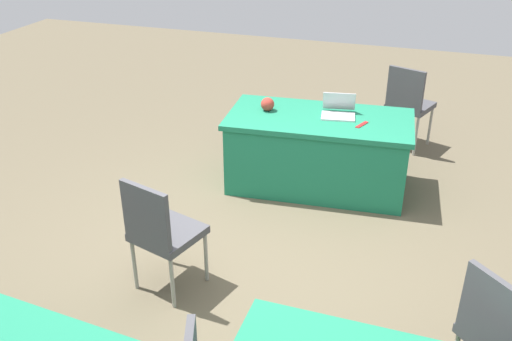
{
  "coord_description": "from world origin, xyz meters",
  "views": [
    {
      "loc": [
        -1.23,
        3.41,
        2.78
      ],
      "look_at": [
        -0.09,
        -0.03,
        0.9
      ],
      "focal_mm": 39.45,
      "sensor_mm": 36.0,
      "label": 1
    }
  ],
  "objects_px": {
    "chair_aisle": "(504,333)",
    "scissors_red": "(362,125)",
    "laptop_silver": "(338,112)",
    "chair_by_pillar": "(408,101)",
    "yarn_ball": "(268,104)",
    "table_foreground": "(318,152)",
    "chair_tucked_right": "(161,229)"
  },
  "relations": [
    {
      "from": "chair_aisle",
      "to": "scissors_red",
      "type": "height_order",
      "value": "chair_aisle"
    },
    {
      "from": "laptop_silver",
      "to": "scissors_red",
      "type": "bearing_deg",
      "value": 137.24
    },
    {
      "from": "chair_aisle",
      "to": "chair_by_pillar",
      "type": "height_order",
      "value": "chair_by_pillar"
    },
    {
      "from": "chair_by_pillar",
      "to": "scissors_red",
      "type": "distance_m",
      "value": 1.33
    },
    {
      "from": "chair_aisle",
      "to": "yarn_ball",
      "type": "xyz_separation_m",
      "value": [
        2.09,
        -2.32,
        0.27
      ]
    },
    {
      "from": "chair_aisle",
      "to": "chair_by_pillar",
      "type": "distance_m",
      "value": 3.61
    },
    {
      "from": "table_foreground",
      "to": "scissors_red",
      "type": "distance_m",
      "value": 0.56
    },
    {
      "from": "chair_aisle",
      "to": "chair_by_pillar",
      "type": "xyz_separation_m",
      "value": [
        0.81,
        -3.51,
        0.02
      ]
    },
    {
      "from": "chair_tucked_right",
      "to": "chair_by_pillar",
      "type": "relative_size",
      "value": 0.97
    },
    {
      "from": "chair_aisle",
      "to": "scissors_red",
      "type": "distance_m",
      "value": 2.53
    },
    {
      "from": "chair_tucked_right",
      "to": "laptop_silver",
      "type": "bearing_deg",
      "value": 83.06
    },
    {
      "from": "chair_tucked_right",
      "to": "chair_aisle",
      "type": "distance_m",
      "value": 2.31
    },
    {
      "from": "laptop_silver",
      "to": "table_foreground",
      "type": "bearing_deg",
      "value": 20.63
    },
    {
      "from": "yarn_ball",
      "to": "table_foreground",
      "type": "bearing_deg",
      "value": 179.56
    },
    {
      "from": "chair_by_pillar",
      "to": "scissors_red",
      "type": "relative_size",
      "value": 5.41
    },
    {
      "from": "table_foreground",
      "to": "chair_tucked_right",
      "type": "relative_size",
      "value": 1.95
    },
    {
      "from": "yarn_ball",
      "to": "chair_by_pillar",
      "type": "bearing_deg",
      "value": -137.16
    },
    {
      "from": "table_foreground",
      "to": "scissors_red",
      "type": "bearing_deg",
      "value": 169.79
    },
    {
      "from": "laptop_silver",
      "to": "yarn_ball",
      "type": "xyz_separation_m",
      "value": [
        0.69,
        0.09,
        0.03
      ]
    },
    {
      "from": "chair_aisle",
      "to": "table_foreground",
      "type": "bearing_deg",
      "value": 167.78
    },
    {
      "from": "chair_by_pillar",
      "to": "yarn_ball",
      "type": "bearing_deg",
      "value": -116.65
    },
    {
      "from": "table_foreground",
      "to": "chair_by_pillar",
      "type": "relative_size",
      "value": 1.89
    },
    {
      "from": "laptop_silver",
      "to": "scissors_red",
      "type": "height_order",
      "value": "laptop_silver"
    },
    {
      "from": "chair_aisle",
      "to": "yarn_ball",
      "type": "relative_size",
      "value": 7.12
    },
    {
      "from": "table_foreground",
      "to": "yarn_ball",
      "type": "distance_m",
      "value": 0.69
    },
    {
      "from": "yarn_ball",
      "to": "chair_tucked_right",
      "type": "bearing_deg",
      "value": 84.42
    },
    {
      "from": "chair_tucked_right",
      "to": "chair_aisle",
      "type": "relative_size",
      "value": 1.0
    },
    {
      "from": "chair_by_pillar",
      "to": "chair_aisle",
      "type": "bearing_deg",
      "value": -56.55
    },
    {
      "from": "chair_tucked_right",
      "to": "yarn_ball",
      "type": "relative_size",
      "value": 7.1
    },
    {
      "from": "laptop_silver",
      "to": "yarn_ball",
      "type": "distance_m",
      "value": 0.7
    },
    {
      "from": "chair_by_pillar",
      "to": "laptop_silver",
      "type": "distance_m",
      "value": 1.27
    },
    {
      "from": "table_foreground",
      "to": "chair_aisle",
      "type": "xyz_separation_m",
      "value": [
        -1.56,
        2.32,
        0.17
      ]
    }
  ]
}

